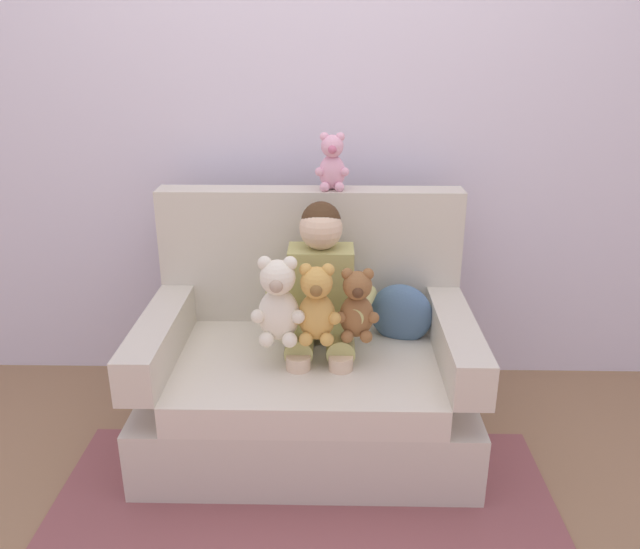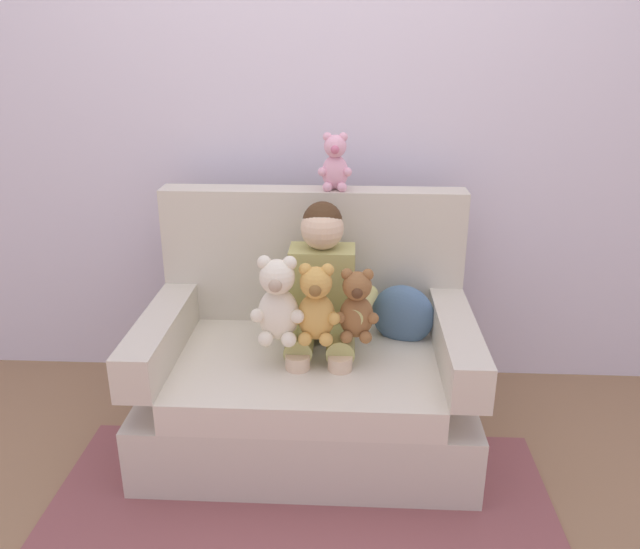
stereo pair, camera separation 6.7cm
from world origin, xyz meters
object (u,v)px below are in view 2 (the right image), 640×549
object	(u,v)px
seated_child	(321,297)
plush_honey	(316,305)
throw_pillow	(403,315)
plush_pink_on_backrest	(335,163)
armchair	(309,367)
plush_brown	(357,306)
plush_cream	(278,302)

from	to	relation	value
seated_child	plush_honey	world-z (taller)	seated_child
seated_child	throw_pillow	size ratio (longest dim) A/B	3.17
plush_pink_on_backrest	throw_pillow	bearing A→B (deg)	-19.54
armchair	throw_pillow	world-z (taller)	armchair
seated_child	plush_brown	bearing A→B (deg)	-53.87
plush_brown	plush_pink_on_backrest	world-z (taller)	plush_pink_on_backrest
armchair	plush_cream	bearing A→B (deg)	-121.00
plush_brown	throw_pillow	bearing A→B (deg)	31.82
armchair	plush_pink_on_backrest	distance (m)	0.85
plush_honey	plush_pink_on_backrest	bearing A→B (deg)	85.84
armchair	throw_pillow	size ratio (longest dim) A/B	4.94
throw_pillow	plush_honey	bearing A→B (deg)	-142.59
plush_cream	throw_pillow	bearing A→B (deg)	11.73
seated_child	throw_pillow	distance (m)	0.36
plush_cream	throw_pillow	distance (m)	0.58
plush_brown	plush_pink_on_backrest	bearing A→B (deg)	83.86
armchair	seated_child	xyz separation A→B (m)	(0.05, 0.01, 0.31)
plush_brown	throw_pillow	world-z (taller)	plush_brown
throw_pillow	plush_pink_on_backrest	bearing A→B (deg)	146.91
plush_honey	plush_brown	bearing A→B (deg)	12.35
plush_honey	plush_pink_on_backrest	size ratio (longest dim) A/B	1.29
plush_cream	throw_pillow	world-z (taller)	plush_cream
throw_pillow	seated_child	bearing A→B (deg)	-164.16
plush_honey	armchair	bearing A→B (deg)	106.05
plush_honey	throw_pillow	bearing A→B (deg)	39.97
plush_cream	armchair	bearing A→B (deg)	41.59
armchair	plush_pink_on_backrest	size ratio (longest dim) A/B	5.43
armchair	seated_child	world-z (taller)	same
armchair	throw_pillow	xyz separation A→B (m)	(0.38, 0.10, 0.20)
armchair	plush_brown	world-z (taller)	armchair
armchair	plush_cream	distance (m)	0.41
seated_child	plush_pink_on_backrest	size ratio (longest dim) A/B	3.48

